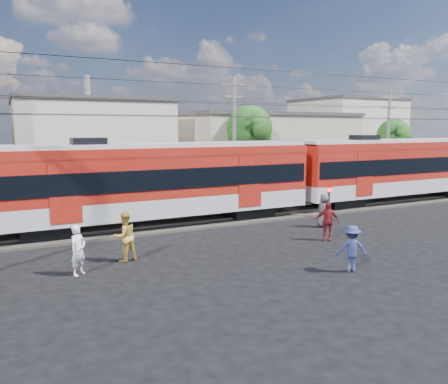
{
  "coord_description": "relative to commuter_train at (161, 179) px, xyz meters",
  "views": [
    {
      "loc": [
        -8.65,
        -12.7,
        4.94
      ],
      "look_at": [
        0.2,
        5.0,
        2.01
      ],
      "focal_mm": 35.0,
      "sensor_mm": 36.0,
      "label": 1
    }
  ],
  "objects": [
    {
      "name": "ground",
      "position": [
        1.83,
        -8.0,
        -2.4
      ],
      "size": [
        120.0,
        120.0,
        0.0
      ],
      "primitive_type": "plane",
      "color": "black",
      "rests_on": "ground"
    },
    {
      "name": "crossing_signal",
      "position": [
        8.78,
        -2.27,
        -1.2
      ],
      "size": [
        0.25,
        0.25,
        1.74
      ],
      "color": "black",
      "rests_on": "ground"
    },
    {
      "name": "pedestrian_b",
      "position": [
        -3.08,
        -4.97,
        -1.46
      ],
      "size": [
        1.08,
        0.94,
        1.88
      ],
      "primitive_type": "imported",
      "rotation": [
        0.0,
        0.0,
        3.42
      ],
      "color": "gold",
      "rests_on": "ground"
    },
    {
      "name": "tree_near",
      "position": [
        11.01,
        10.09,
        2.26
      ],
      "size": [
        3.82,
        3.64,
        6.72
      ],
      "color": "#382619",
      "rests_on": "ground"
    },
    {
      "name": "tree_far",
      "position": [
        26.01,
        9.09,
        1.59
      ],
      "size": [
        3.36,
        3.12,
        5.76
      ],
      "color": "#382619",
      "rests_on": "ground"
    },
    {
      "name": "building_midwest",
      "position": [
        -0.17,
        19.0,
        1.25
      ],
      "size": [
        12.24,
        12.24,
        7.3
      ],
      "color": "#BCB4A5",
      "rests_on": "ground"
    },
    {
      "name": "rail_near",
      "position": [
        1.83,
        -0.75,
        -2.22
      ],
      "size": [
        70.0,
        0.12,
        0.12
      ],
      "primitive_type": "cube",
      "color": "#59544C",
      "rests_on": "track_bed"
    },
    {
      "name": "track_bed",
      "position": [
        1.83,
        0.0,
        -2.34
      ],
      "size": [
        70.0,
        3.4,
        0.12
      ],
      "primitive_type": "cube",
      "color": "#2D2823",
      "rests_on": "ground"
    },
    {
      "name": "pedestrian_c",
      "position": [
        3.58,
        -9.68,
        -1.58
      ],
      "size": [
        1.21,
        0.99,
        1.63
      ],
      "primitive_type": "imported",
      "rotation": [
        0.0,
        0.0,
        2.71
      ],
      "color": "navy",
      "rests_on": "ground"
    },
    {
      "name": "pedestrian_e",
      "position": [
        7.19,
        -3.83,
        -1.56
      ],
      "size": [
        0.72,
        0.93,
        1.68
      ],
      "primitive_type": "imported",
      "rotation": [
        0.0,
        0.0,
        1.82
      ],
      "color": "#4A494E",
      "rests_on": "ground"
    },
    {
      "name": "building_east",
      "position": [
        29.83,
        20.0,
        1.75
      ],
      "size": [
        10.2,
        10.2,
        8.3
      ],
      "color": "#BCB4A5",
      "rests_on": "ground"
    },
    {
      "name": "pedestrian_a",
      "position": [
        -4.86,
        -5.8,
        -1.54
      ],
      "size": [
        0.74,
        0.72,
        1.72
      ],
      "primitive_type": "imported",
      "rotation": [
        0.0,
        0.0,
        0.7
      ],
      "color": "white",
      "rests_on": "ground"
    },
    {
      "name": "building_mideast",
      "position": [
        15.83,
        16.0,
        0.75
      ],
      "size": [
        16.32,
        10.2,
        6.3
      ],
      "color": "tan",
      "rests_on": "ground"
    },
    {
      "name": "commuter_train",
      "position": [
        0.0,
        0.0,
        0.0
      ],
      "size": [
        50.3,
        3.08,
        4.17
      ],
      "color": "black",
      "rests_on": "ground"
    },
    {
      "name": "utility_pole_east",
      "position": [
        21.83,
        6.0,
        1.88
      ],
      "size": [
        1.8,
        0.24,
        8.0
      ],
      "color": "slate",
      "rests_on": "ground"
    },
    {
      "name": "utility_pole_mid",
      "position": [
        7.83,
        7.0,
        2.13
      ],
      "size": [
        1.8,
        0.24,
        8.5
      ],
      "color": "slate",
      "rests_on": "ground"
    },
    {
      "name": "pedestrian_d",
      "position": [
        5.62,
        -5.95,
        -1.54
      ],
      "size": [
        1.05,
        0.97,
        1.73
      ],
      "primitive_type": "imported",
      "rotation": [
        0.0,
        0.0,
        -0.68
      ],
      "color": "maroon",
      "rests_on": "ground"
    },
    {
      "name": "car_silver",
      "position": [
        23.67,
        5.14,
        -1.67
      ],
      "size": [
        4.4,
        2.01,
        1.46
      ],
      "primitive_type": "imported",
      "rotation": [
        0.0,
        0.0,
        1.64
      ],
      "color": "silver",
      "rests_on": "ground"
    },
    {
      "name": "rail_far",
      "position": [
        1.83,
        0.75,
        -2.22
      ],
      "size": [
        70.0,
        0.12,
        0.12
      ],
      "primitive_type": "cube",
      "color": "#59544C",
      "rests_on": "track_bed"
    },
    {
      "name": "catenary",
      "position": [
        -6.82,
        -0.0,
        2.73
      ],
      "size": [
        70.0,
        9.3,
        7.52
      ],
      "color": "black",
      "rests_on": "ground"
    }
  ]
}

